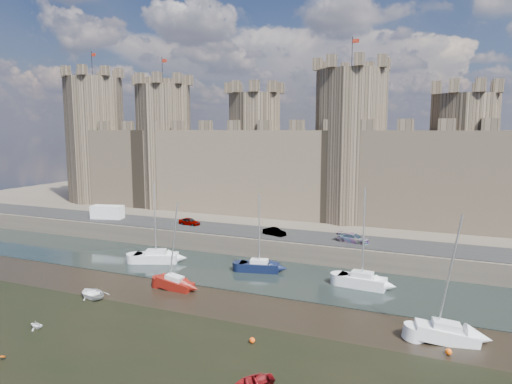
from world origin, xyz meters
TOP-DOWN VIEW (x-y plane):
  - water_channel at (0.00, 24.00)m, footprint 160.00×12.00m
  - quay at (0.00, 60.00)m, footprint 160.00×60.00m
  - road at (0.00, 34.00)m, footprint 160.00×7.00m
  - castle at (-0.64, 48.00)m, footprint 108.50×11.00m
  - car_0 at (-18.76, 34.39)m, footprint 3.54×1.83m
  - car_1 at (-4.79, 33.04)m, footprint 3.47×2.12m
  - car_2 at (5.72, 33.25)m, footprint 4.28×2.33m
  - van at (-33.26, 33.50)m, footprint 5.28×3.06m
  - sailboat_0 at (-17.07, 23.40)m, footprint 5.78×3.98m
  - sailboat_1 at (-3.66, 24.96)m, footprint 4.90×2.78m
  - sailboat_2 at (8.42, 24.16)m, footprint 5.06×2.30m
  - sailboat_4 at (-9.67, 16.15)m, footprint 4.06×1.71m
  - sailboat_5 at (16.70, 14.22)m, footprint 5.04×2.74m
  - dinghy_3 at (-15.16, 3.43)m, footprint 1.29×1.13m
  - dinghy_4 at (5.09, 2.56)m, footprint 3.40×3.32m
  - dinghy_6 at (-16.12, 11.04)m, footprint 4.48×4.01m
  - buoy_1 at (2.65, 8.08)m, footprint 0.47×0.47m
  - buoy_3 at (16.90, 12.00)m, footprint 0.49×0.49m

SIDE VIEW (x-z plane):
  - water_channel at x=0.00m, z-range 0.00..0.08m
  - buoy_1 at x=2.65m, z-range 0.00..0.47m
  - buoy_3 at x=16.90m, z-range 0.00..0.49m
  - dinghy_4 at x=5.09m, z-range 0.00..0.58m
  - dinghy_3 at x=-15.16m, z-range 0.00..0.66m
  - dinghy_6 at x=-16.12m, z-range 0.00..0.76m
  - sailboat_4 at x=-9.67m, z-range -3.98..5.38m
  - sailboat_5 at x=16.70m, z-range -4.41..5.89m
  - sailboat_1 at x=-3.66m, z-range -3.88..5.38m
  - sailboat_0 at x=-17.07m, z-range -4.25..5.82m
  - sailboat_2 at x=8.42m, z-range -4.48..6.16m
  - quay at x=0.00m, z-range 0.00..2.50m
  - road at x=0.00m, z-range 2.50..2.60m
  - car_1 at x=-4.79m, z-range 2.50..3.58m
  - car_0 at x=-18.76m, z-range 2.50..3.65m
  - car_2 at x=5.72m, z-range 2.50..3.68m
  - van at x=-33.26m, z-range 2.50..4.66m
  - castle at x=-0.64m, z-range -2.83..26.17m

